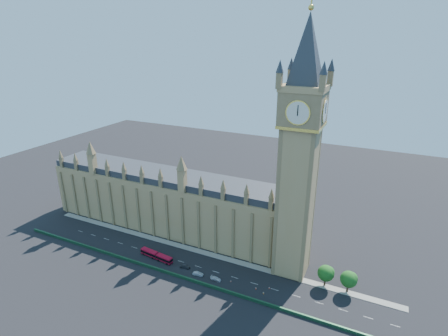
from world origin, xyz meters
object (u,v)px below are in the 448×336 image
at_px(car_grey, 185,266).
at_px(car_white, 216,279).
at_px(car_silver, 198,274).
at_px(red_bus, 156,256).

bearing_deg(car_grey, car_white, -100.23).
distance_m(car_silver, car_white, 7.52).
height_order(red_bus, car_grey, red_bus).
bearing_deg(car_white, car_grey, 85.21).
height_order(red_bus, car_silver, red_bus).
bearing_deg(car_silver, car_grey, 66.98).
height_order(car_silver, car_white, car_silver).
relative_size(car_grey, car_silver, 0.96).
bearing_deg(red_bus, car_grey, 5.24).
distance_m(red_bus, car_white, 28.56).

